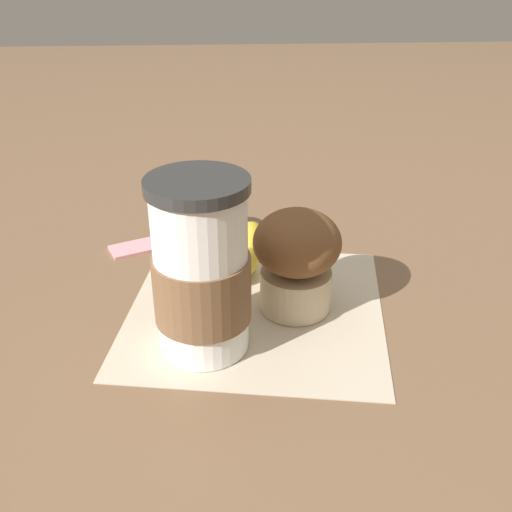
{
  "coord_description": "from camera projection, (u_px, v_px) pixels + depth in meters",
  "views": [
    {
      "loc": [
        -0.48,
        0.03,
        0.32
      ],
      "look_at": [
        0.0,
        0.0,
        0.06
      ],
      "focal_mm": 42.0,
      "sensor_mm": 36.0,
      "label": 1
    }
  ],
  "objects": [
    {
      "name": "sugar_packet",
      "position": [
        133.0,
        247.0,
        0.68
      ],
      "size": [
        0.05,
        0.06,
        0.01
      ],
      "primitive_type": "cube",
      "rotation": [
        0.0,
        0.0,
        5.13
      ],
      "color": "pink",
      "rests_on": "ground_plane"
    },
    {
      "name": "paper_napkin",
      "position": [
        256.0,
        308.0,
        0.58
      ],
      "size": [
        0.28,
        0.28,
        0.0
      ],
      "primitive_type": "cube",
      "rotation": [
        0.0,
        0.0,
        -0.16
      ],
      "color": "beige",
      "rests_on": "ground_plane"
    },
    {
      "name": "ground_plane",
      "position": [
        256.0,
        309.0,
        0.58
      ],
      "size": [
        3.0,
        3.0,
        0.0
      ],
      "primitive_type": "plane",
      "color": "brown"
    },
    {
      "name": "muffin",
      "position": [
        297.0,
        258.0,
        0.55
      ],
      "size": [
        0.08,
        0.08,
        0.1
      ],
      "color": "beige",
      "rests_on": "paper_napkin"
    },
    {
      "name": "coffee_cup",
      "position": [
        201.0,
        273.0,
        0.49
      ],
      "size": [
        0.08,
        0.08,
        0.15
      ],
      "color": "white",
      "rests_on": "paper_napkin"
    },
    {
      "name": "banana",
      "position": [
        241.0,
        240.0,
        0.66
      ],
      "size": [
        0.18,
        0.06,
        0.03
      ],
      "color": "yellow",
      "rests_on": "paper_napkin"
    }
  ]
}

